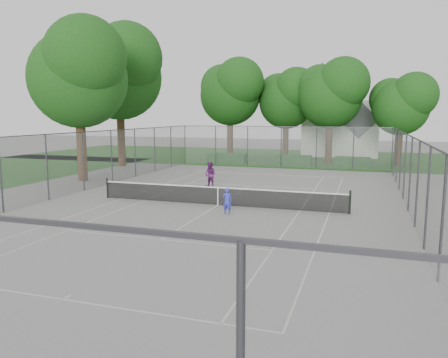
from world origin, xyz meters
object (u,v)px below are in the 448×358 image
(tennis_net, at_px, (218,195))
(house, at_px, (341,119))
(woman_player, at_px, (210,175))
(girl_player, at_px, (227,201))

(tennis_net, relative_size, house, 1.30)
(tennis_net, relative_size, woman_player, 8.07)
(house, distance_m, girl_player, 32.05)
(woman_player, bearing_deg, house, 94.28)
(woman_player, bearing_deg, tennis_net, -47.48)
(tennis_net, distance_m, house, 30.52)
(girl_player, distance_m, woman_player, 7.50)
(girl_player, height_order, woman_player, woman_player)
(house, bearing_deg, tennis_net, -98.05)
(tennis_net, xyz_separation_m, woman_player, (-2.23, 5.08, 0.29))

